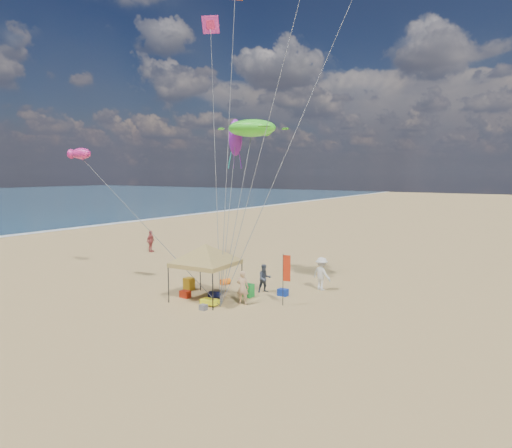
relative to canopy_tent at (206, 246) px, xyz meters
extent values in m
plane|color=tan|center=(1.98, -1.19, -2.88)|extent=(280.00, 280.00, 0.00)
cylinder|color=black|center=(-1.48, 1.29, -1.96)|extent=(0.06, 0.06, 1.85)
cylinder|color=black|center=(1.29, 1.48, -1.96)|extent=(0.06, 0.06, 1.85)
cylinder|color=black|center=(-1.29, -1.48, -1.96)|extent=(0.06, 0.06, 1.85)
cylinder|color=black|center=(1.48, -1.29, -1.96)|extent=(0.06, 0.06, 1.85)
cube|color=#9B8345|center=(0.00, 0.00, -0.92)|extent=(3.06, 3.06, 0.22)
pyramid|color=#9B8345|center=(0.00, 0.00, 0.12)|extent=(5.60, 5.60, 0.93)
cylinder|color=black|center=(3.93, 1.33, -1.55)|extent=(0.04, 0.04, 2.65)
cube|color=red|center=(4.12, 1.37, -0.94)|extent=(0.39, 0.09, 1.33)
cube|color=#B6250E|center=(-1.20, -0.32, -2.69)|extent=(0.54, 0.38, 0.38)
cube|color=#122F96|center=(3.03, 2.90, -2.69)|extent=(0.54, 0.38, 0.38)
cylinder|color=black|center=(0.15, 0.49, -2.70)|extent=(0.69, 0.54, 0.36)
cylinder|color=orange|center=(-1.11, 3.15, -2.70)|extent=(0.54, 0.69, 0.36)
cube|color=#1A9330|center=(1.57, 1.67, -2.53)|extent=(0.50, 0.50, 0.70)
cube|color=#C48E15|center=(-2.13, 1.04, -2.53)|extent=(0.50, 0.50, 0.70)
cube|color=slate|center=(1.06, -1.51, -2.74)|extent=(0.34, 0.30, 0.28)
cube|color=#FAFF1C|center=(0.84, -0.74, -2.68)|extent=(0.90, 0.50, 0.24)
imported|color=tan|center=(2.10, 0.38, -2.01)|extent=(0.73, 0.58, 1.75)
imported|color=#373E4C|center=(1.81, 2.95, -2.08)|extent=(0.96, 0.99, 1.60)
imported|color=silver|center=(4.26, 5.19, -1.93)|extent=(1.38, 1.04, 1.90)
imported|color=#AA4142|center=(-13.27, 8.74, -1.96)|extent=(0.70, 1.15, 1.84)
ellipsoid|color=#44EF2D|center=(-1.18, 6.15, 6.64)|extent=(3.35, 2.74, 1.08)
ellipsoid|color=#DC2583|center=(-9.68, -0.28, 5.01)|extent=(1.62, 0.86, 0.70)
ellipsoid|color=purple|center=(-3.08, 6.99, 6.18)|extent=(1.20, 1.20, 2.45)
cube|color=#ED33A9|center=(-8.00, 10.59, 15.25)|extent=(1.44, 1.12, 1.21)
camera|label=1|loc=(15.11, -18.22, 3.85)|focal=31.87mm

